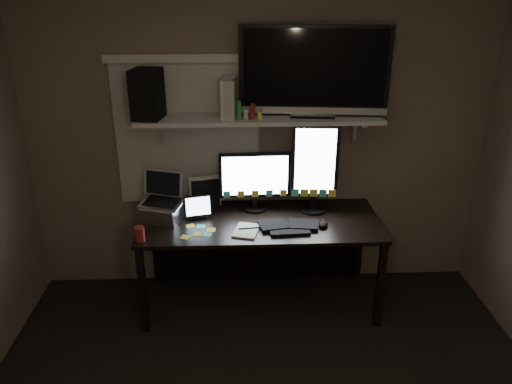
{
  "coord_description": "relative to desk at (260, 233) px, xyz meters",
  "views": [
    {
      "loc": [
        -0.17,
        -1.95,
        2.4
      ],
      "look_at": [
        -0.04,
        1.25,
        1.04
      ],
      "focal_mm": 35.0,
      "sensor_mm": 36.0,
      "label": 1
    }
  ],
  "objects": [
    {
      "name": "back_wall",
      "position": [
        0.0,
        0.25,
        0.7
      ],
      "size": [
        3.6,
        0.0,
        3.6
      ],
      "primitive_type": "plane",
      "rotation": [
        1.57,
        0.0,
        0.0
      ],
      "color": "brown",
      "rests_on": "floor"
    },
    {
      "name": "window_blinds",
      "position": [
        -0.55,
        0.24,
        0.75
      ],
      "size": [
        1.1,
        0.02,
        1.1
      ],
      "primitive_type": "cube",
      "color": "beige",
      "rests_on": "back_wall"
    },
    {
      "name": "desk",
      "position": [
        0.0,
        0.0,
        0.0
      ],
      "size": [
        1.8,
        0.75,
        0.73
      ],
      "color": "black",
      "rests_on": "floor"
    },
    {
      "name": "wall_shelf",
      "position": [
        0.0,
        0.08,
        0.91
      ],
      "size": [
        1.8,
        0.35,
        0.03
      ],
      "primitive_type": "cube",
      "color": "#B7B7B2",
      "rests_on": "back_wall"
    },
    {
      "name": "monitor_landscape",
      "position": [
        -0.03,
        0.07,
        0.42
      ],
      "size": [
        0.55,
        0.08,
        0.48
      ],
      "primitive_type": "cube",
      "rotation": [
        0.0,
        0.0,
        0.03
      ],
      "color": "black",
      "rests_on": "desk"
    },
    {
      "name": "monitor_portrait",
      "position": [
        0.42,
        0.03,
        0.53
      ],
      "size": [
        0.36,
        0.09,
        0.71
      ],
      "primitive_type": "cube",
      "rotation": [
        0.0,
        0.0,
        -0.08
      ],
      "color": "black",
      "rests_on": "desk"
    },
    {
      "name": "keyboard",
      "position": [
        0.2,
        -0.24,
        0.19
      ],
      "size": [
        0.45,
        0.19,
        0.03
      ],
      "primitive_type": "cube",
      "rotation": [
        0.0,
        0.0,
        0.05
      ],
      "color": "black",
      "rests_on": "desk"
    },
    {
      "name": "mouse",
      "position": [
        0.46,
        -0.24,
        0.2
      ],
      "size": [
        0.1,
        0.12,
        0.04
      ],
      "primitive_type": "ellipsoid",
      "rotation": [
        0.0,
        0.0,
        -0.33
      ],
      "color": "black",
      "rests_on": "desk"
    },
    {
      "name": "notepad",
      "position": [
        -0.11,
        -0.3,
        0.18
      ],
      "size": [
        0.22,
        0.26,
        0.01
      ],
      "primitive_type": "cube",
      "rotation": [
        0.0,
        0.0,
        -0.25
      ],
      "color": "silver",
      "rests_on": "desk"
    },
    {
      "name": "tablet",
      "position": [
        -0.47,
        -0.07,
        0.27
      ],
      "size": [
        0.23,
        0.14,
        0.19
      ],
      "primitive_type": "cube",
      "rotation": [
        0.0,
        0.0,
        0.23
      ],
      "color": "black",
      "rests_on": "desk"
    },
    {
      "name": "file_sorter",
      "position": [
        -0.42,
        0.11,
        0.31
      ],
      "size": [
        0.23,
        0.15,
        0.27
      ],
      "primitive_type": "cube",
      "rotation": [
        0.0,
        0.0,
        0.3
      ],
      "color": "black",
      "rests_on": "desk"
    },
    {
      "name": "laptop",
      "position": [
        -0.73,
        -0.08,
        0.35
      ],
      "size": [
        0.38,
        0.34,
        0.35
      ],
      "primitive_type": "cube",
      "rotation": [
        0.0,
        0.0,
        -0.32
      ],
      "color": "silver",
      "rests_on": "desk"
    },
    {
      "name": "cup",
      "position": [
        -0.85,
        -0.41,
        0.23
      ],
      "size": [
        0.09,
        0.09,
        0.1
      ],
      "primitive_type": "cylinder",
      "rotation": [
        0.0,
        0.0,
        0.29
      ],
      "color": "maroon",
      "rests_on": "desk"
    },
    {
      "name": "sticky_notes",
      "position": [
        -0.43,
        -0.27,
        0.18
      ],
      "size": [
        0.31,
        0.26,
        0.0
      ],
      "primitive_type": null,
      "rotation": [
        0.0,
        0.0,
        0.29
      ],
      "color": "yellow",
      "rests_on": "desk"
    },
    {
      "name": "tv",
      "position": [
        0.39,
        0.09,
        1.25
      ],
      "size": [
        1.09,
        0.31,
        0.64
      ],
      "primitive_type": "cube",
      "rotation": [
        0.0,
        0.0,
        -0.11
      ],
      "color": "black",
      "rests_on": "wall_shelf"
    },
    {
      "name": "game_console",
      "position": [
        -0.22,
        0.07,
        1.07
      ],
      "size": [
        0.12,
        0.25,
        0.28
      ],
      "primitive_type": "cube",
      "rotation": [
        0.0,
        0.0,
        -0.21
      ],
      "color": "beige",
      "rests_on": "wall_shelf"
    },
    {
      "name": "speaker",
      "position": [
        -0.8,
        0.06,
        1.1
      ],
      "size": [
        0.23,
        0.27,
        0.35
      ],
      "primitive_type": "cube",
      "rotation": [
        0.0,
        0.0,
        -0.18
      ],
      "color": "black",
      "rests_on": "wall_shelf"
    },
    {
      "name": "bottles",
      "position": [
        -0.13,
        -0.01,
        0.99
      ],
      "size": [
        0.21,
        0.06,
        0.13
      ],
      "primitive_type": null,
      "rotation": [
        0.0,
        0.0,
        0.05
      ],
      "color": "#A50F0C",
      "rests_on": "wall_shelf"
    }
  ]
}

